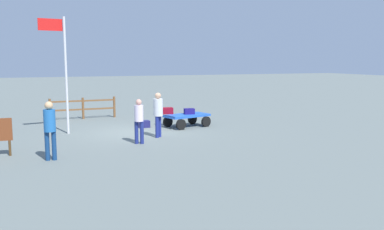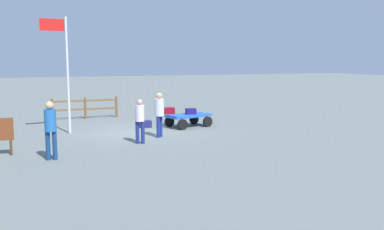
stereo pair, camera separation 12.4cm
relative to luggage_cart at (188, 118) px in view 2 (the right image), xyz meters
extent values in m
plane|color=slate|center=(2.46, 0.55, -0.43)|extent=(120.00, 120.00, 0.00)
cube|color=blue|center=(-0.02, -0.01, 0.10)|extent=(2.24, 1.52, 0.10)
cube|color=blue|center=(0.91, 0.26, 0.10)|extent=(0.34, 0.94, 0.10)
cylinder|color=black|center=(0.52, 0.69, -0.19)|extent=(0.49, 0.25, 0.48)
cylinder|color=black|center=(0.81, -0.31, -0.19)|extent=(0.49, 0.25, 0.48)
cylinder|color=black|center=(-0.85, 0.30, -0.19)|extent=(0.49, 0.25, 0.48)
cylinder|color=black|center=(-0.57, -0.70, -0.19)|extent=(0.49, 0.25, 0.48)
cube|color=maroon|center=(0.76, -0.53, 0.29)|extent=(0.56, 0.42, 0.29)
cube|color=navy|center=(-0.17, -0.08, 0.28)|extent=(0.51, 0.40, 0.26)
cube|color=navy|center=(1.89, -0.56, -0.27)|extent=(0.54, 0.41, 0.32)
cylinder|color=navy|center=(1.89, 1.92, 0.00)|extent=(0.14, 0.14, 0.86)
cylinder|color=navy|center=(2.04, 2.05, 0.00)|extent=(0.14, 0.14, 0.86)
cylinder|color=silver|center=(1.96, 1.98, 0.77)|extent=(0.53, 0.53, 0.69)
sphere|color=tan|center=(1.96, 1.98, 1.24)|extent=(0.24, 0.24, 0.24)
cylinder|color=navy|center=(2.90, 2.99, -0.01)|extent=(0.14, 0.14, 0.84)
cylinder|color=navy|center=(3.09, 2.91, -0.01)|extent=(0.14, 0.14, 0.84)
cylinder|color=silver|center=(2.99, 2.95, 0.71)|extent=(0.43, 0.43, 0.60)
sphere|color=tan|center=(2.99, 2.95, 1.11)|extent=(0.22, 0.22, 0.22)
cylinder|color=navy|center=(6.07, 4.44, 0.02)|extent=(0.14, 0.14, 0.90)
cylinder|color=navy|center=(6.27, 4.42, 0.02)|extent=(0.14, 0.14, 0.90)
cylinder|color=#2060A9|center=(6.17, 4.43, 0.81)|extent=(0.39, 0.39, 0.68)
sphere|color=tan|center=(6.17, 4.43, 1.27)|extent=(0.25, 0.25, 0.25)
cylinder|color=silver|center=(5.24, -0.21, 1.98)|extent=(0.10, 0.10, 4.82)
cube|color=red|center=(5.78, -0.21, 4.05)|extent=(0.96, 0.23, 0.48)
cylinder|color=#4C3319|center=(7.37, 3.30, -0.18)|extent=(0.08, 0.08, 0.51)
cylinder|color=brown|center=(2.47, -4.46, 0.13)|extent=(0.12, 0.12, 1.12)
cylinder|color=brown|center=(4.11, -4.43, 0.13)|extent=(0.12, 0.12, 1.12)
cylinder|color=brown|center=(5.75, -4.39, 0.13)|extent=(0.12, 0.12, 1.12)
cube|color=brown|center=(4.11, -4.43, 0.52)|extent=(3.28, 0.15, 0.08)
cube|color=brown|center=(4.11, -4.43, 0.07)|extent=(3.28, 0.15, 0.08)
camera|label=1|loc=(6.72, 17.67, 2.66)|focal=38.79mm
camera|label=2|loc=(6.60, 17.72, 2.66)|focal=38.79mm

